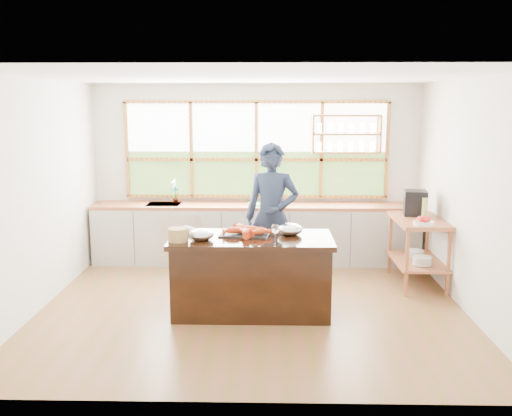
{
  "coord_description": "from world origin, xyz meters",
  "views": [
    {
      "loc": [
        0.2,
        -6.54,
        2.41
      ],
      "look_at": [
        0.04,
        0.15,
        1.17
      ],
      "focal_mm": 40.0,
      "sensor_mm": 36.0,
      "label": 1
    }
  ],
  "objects_px": {
    "cook": "(272,217)",
    "wicker_basket": "(178,235)",
    "espresso_machine": "(415,203)",
    "island": "(252,275)"
  },
  "relations": [
    {
      "from": "cook",
      "to": "wicker_basket",
      "type": "distance_m",
      "value": 1.52
    },
    {
      "from": "espresso_machine",
      "to": "island",
      "type": "bearing_deg",
      "value": -139.45
    },
    {
      "from": "cook",
      "to": "espresso_machine",
      "type": "xyz_separation_m",
      "value": [
        1.95,
        0.45,
        0.11
      ]
    },
    {
      "from": "island",
      "to": "wicker_basket",
      "type": "distance_m",
      "value": 0.98
    },
    {
      "from": "espresso_machine",
      "to": "wicker_basket",
      "type": "distance_m",
      "value": 3.38
    },
    {
      "from": "cook",
      "to": "espresso_machine",
      "type": "bearing_deg",
      "value": 23.46
    },
    {
      "from": "espresso_machine",
      "to": "wicker_basket",
      "type": "height_order",
      "value": "espresso_machine"
    },
    {
      "from": "cook",
      "to": "wicker_basket",
      "type": "bearing_deg",
      "value": -122.96
    },
    {
      "from": "wicker_basket",
      "to": "espresso_machine",
      "type": "bearing_deg",
      "value": 27.43
    },
    {
      "from": "wicker_basket",
      "to": "cook",
      "type": "bearing_deg",
      "value": 46.6
    }
  ]
}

